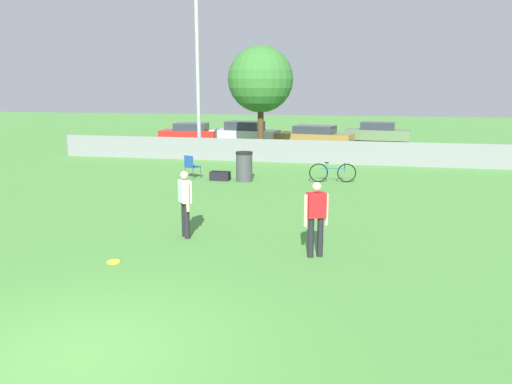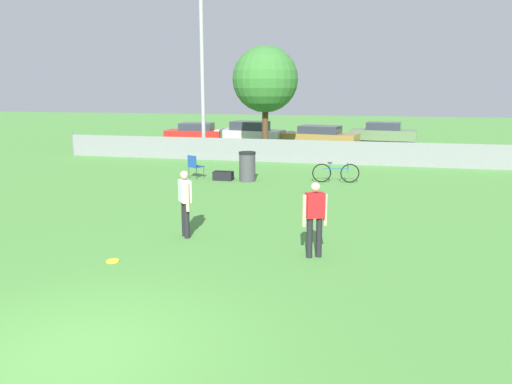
{
  "view_description": "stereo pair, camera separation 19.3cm",
  "coord_description": "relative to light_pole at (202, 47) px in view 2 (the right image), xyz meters",
  "views": [
    {
      "loc": [
        3.57,
        -5.39,
        3.51
      ],
      "look_at": [
        1.08,
        6.07,
        1.05
      ],
      "focal_mm": 35.0,
      "sensor_mm": 36.0,
      "label": 1
    },
    {
      "loc": [
        3.76,
        -5.35,
        3.51
      ],
      "look_at": [
        1.08,
        6.07,
        1.05
      ],
      "focal_mm": 35.0,
      "sensor_mm": 36.0,
      "label": 2
    }
  ],
  "objects": [
    {
      "name": "fence_backline",
      "position": [
        4.61,
        -0.71,
        -4.89
      ],
      "size": [
        23.38,
        0.07,
        1.21
      ],
      "color": "gray",
      "rests_on": "ground_plane"
    },
    {
      "name": "folding_chair_sideline",
      "position": [
        1.57,
        -5.7,
        -4.91
      ],
      "size": [
        0.62,
        0.62,
        0.91
      ],
      "rotation": [
        0.0,
        0.0,
        2.7
      ],
      "color": "#333338",
      "rests_on": "ground_plane"
    },
    {
      "name": "parked_car_silver",
      "position": [
        0.79,
        6.58,
        -4.75
      ],
      "size": [
        4.42,
        2.36,
        1.44
      ],
      "rotation": [
        0.0,
        0.0,
        -0.16
      ],
      "color": "black",
      "rests_on": "ground_plane"
    },
    {
      "name": "gear_bag_sideline",
      "position": [
        2.79,
        -5.84,
        -5.27
      ],
      "size": [
        0.75,
        0.41,
        0.36
      ],
      "color": "black",
      "rests_on": "ground_plane"
    },
    {
      "name": "trash_bin",
      "position": [
        3.75,
        -5.83,
        -4.87
      ],
      "size": [
        0.65,
        0.65,
        1.13
      ],
      "color": "#3F3F44",
      "rests_on": "ground_plane"
    },
    {
      "name": "ground_plane",
      "position": [
        4.61,
        -18.71,
        -5.44
      ],
      "size": [
        120.0,
        120.0,
        0.0
      ],
      "primitive_type": "plane",
      "color": "#4C8C3D"
    },
    {
      "name": "player_receiver_white",
      "position": [
        4.11,
        -13.26,
        -4.52
      ],
      "size": [
        0.4,
        0.44,
        1.61
      ],
      "rotation": [
        0.0,
        0.0,
        -0.92
      ],
      "color": "black",
      "rests_on": "ground_plane"
    },
    {
      "name": "tree_near_pole",
      "position": [
        2.76,
        2.0,
        -1.52
      ],
      "size": [
        3.44,
        3.44,
        5.66
      ],
      "color": "#4C331E",
      "rests_on": "ground_plane"
    },
    {
      "name": "parked_car_red",
      "position": [
        -2.81,
        6.73,
        -4.81
      ],
      "size": [
        4.12,
        2.27,
        1.28
      ],
      "rotation": [
        0.0,
        0.0,
        0.11
      ],
      "color": "black",
      "rests_on": "ground_plane"
    },
    {
      "name": "light_pole",
      "position": [
        0.0,
        0.0,
        0.0
      ],
      "size": [
        0.9,
        0.36,
        9.33
      ],
      "color": "#9E9EA3",
      "rests_on": "ground_plane"
    },
    {
      "name": "parked_car_tan",
      "position": [
        5.21,
        6.42,
        -4.82
      ],
      "size": [
        4.81,
        2.59,
        1.25
      ],
      "rotation": [
        0.0,
        0.0,
        -0.17
      ],
      "color": "black",
      "rests_on": "ground_plane"
    },
    {
      "name": "frisbee_disc",
      "position": [
        3.27,
        -15.24,
        -5.43
      ],
      "size": [
        0.27,
        0.27,
        0.03
      ],
      "color": "yellow",
      "rests_on": "ground_plane"
    },
    {
      "name": "bicycle_sideline",
      "position": [
        7.07,
        -5.34,
        -5.07
      ],
      "size": [
        1.75,
        0.47,
        0.77
      ],
      "rotation": [
        0.0,
        0.0,
        0.17
      ],
      "color": "black",
      "rests_on": "ground_plane"
    },
    {
      "name": "parked_car_olive",
      "position": [
        9.01,
        9.33,
        -4.78
      ],
      "size": [
        4.23,
        2.05,
        1.33
      ],
      "rotation": [
        0.0,
        0.0,
        -0.1
      ],
      "color": "black",
      "rests_on": "ground_plane"
    },
    {
      "name": "player_thrower_red",
      "position": [
        7.27,
        -14.01,
        -4.52
      ],
      "size": [
        0.49,
        0.36,
        1.61
      ],
      "rotation": [
        0.0,
        0.0,
        0.44
      ],
      "color": "black",
      "rests_on": "ground_plane"
    }
  ]
}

